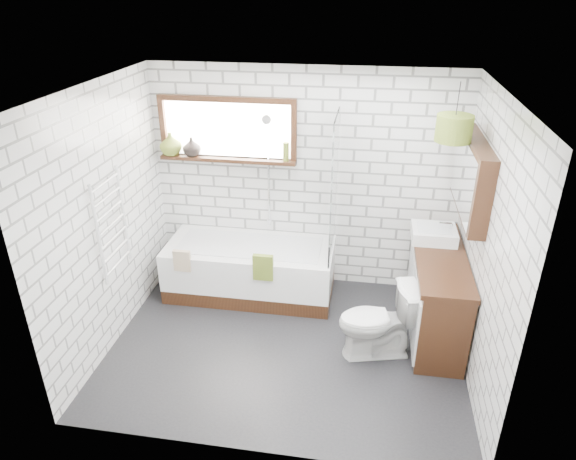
% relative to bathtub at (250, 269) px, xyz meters
% --- Properties ---
extents(floor, '(3.40, 2.60, 0.01)m').
position_rel_bathtub_xyz_m(floor, '(0.56, -0.89, -0.31)').
color(floor, black).
rests_on(floor, ground).
extents(ceiling, '(3.40, 2.60, 0.01)m').
position_rel_bathtub_xyz_m(ceiling, '(0.56, -0.89, 2.20)').
color(ceiling, white).
rests_on(ceiling, ground).
extents(wall_back, '(3.40, 0.01, 2.50)m').
position_rel_bathtub_xyz_m(wall_back, '(0.56, 0.42, 0.95)').
color(wall_back, white).
rests_on(wall_back, ground).
extents(wall_front, '(3.40, 0.01, 2.50)m').
position_rel_bathtub_xyz_m(wall_front, '(0.56, -2.19, 0.95)').
color(wall_front, white).
rests_on(wall_front, ground).
extents(wall_left, '(0.01, 2.60, 2.50)m').
position_rel_bathtub_xyz_m(wall_left, '(-1.15, -0.89, 0.95)').
color(wall_left, white).
rests_on(wall_left, ground).
extents(wall_right, '(0.01, 2.60, 2.50)m').
position_rel_bathtub_xyz_m(wall_right, '(2.26, -0.89, 0.95)').
color(wall_right, white).
rests_on(wall_right, ground).
extents(window, '(1.52, 0.16, 0.68)m').
position_rel_bathtub_xyz_m(window, '(-0.29, 0.37, 1.50)').
color(window, black).
rests_on(window, wall_back).
extents(towel_radiator, '(0.06, 0.52, 1.00)m').
position_rel_bathtub_xyz_m(towel_radiator, '(-1.10, -0.89, 0.90)').
color(towel_radiator, white).
rests_on(towel_radiator, wall_left).
extents(mirror_cabinet, '(0.16, 1.20, 0.70)m').
position_rel_bathtub_xyz_m(mirror_cabinet, '(2.18, -0.29, 1.35)').
color(mirror_cabinet, black).
rests_on(mirror_cabinet, wall_right).
extents(shower_riser, '(0.02, 0.02, 1.30)m').
position_rel_bathtub_xyz_m(shower_riser, '(0.16, 0.37, 1.05)').
color(shower_riser, silver).
rests_on(shower_riser, wall_back).
extents(bathtub, '(1.86, 0.82, 0.60)m').
position_rel_bathtub_xyz_m(bathtub, '(0.00, 0.00, 0.00)').
color(bathtub, white).
rests_on(bathtub, floor).
extents(shower_screen, '(0.02, 0.72, 1.50)m').
position_rel_bathtub_xyz_m(shower_screen, '(0.91, 0.00, 1.05)').
color(shower_screen, white).
rests_on(shower_screen, bathtub).
extents(towel_green, '(0.21, 0.06, 0.29)m').
position_rel_bathtub_xyz_m(towel_green, '(0.24, -0.41, 0.28)').
color(towel_green, '#586B20').
rests_on(towel_green, bathtub).
extents(towel_beige, '(0.18, 0.05, 0.24)m').
position_rel_bathtub_xyz_m(towel_beige, '(-0.64, -0.41, 0.28)').
color(towel_beige, tan).
rests_on(towel_beige, bathtub).
extents(vanity, '(0.49, 1.52, 0.87)m').
position_rel_bathtub_xyz_m(vanity, '(2.01, -0.37, 0.13)').
color(vanity, black).
rests_on(vanity, floor).
extents(basin, '(0.44, 0.39, 0.13)m').
position_rel_bathtub_xyz_m(basin, '(1.95, -0.05, 0.63)').
color(basin, white).
rests_on(basin, vanity).
extents(tap, '(0.03, 0.03, 0.14)m').
position_rel_bathtub_xyz_m(tap, '(2.11, -0.05, 0.69)').
color(tap, silver).
rests_on(tap, vanity).
extents(toilet, '(0.59, 0.82, 0.75)m').
position_rel_bathtub_xyz_m(toilet, '(1.43, -0.88, 0.07)').
color(toilet, white).
rests_on(toilet, floor).
extents(vase_olive, '(0.29, 0.29, 0.25)m').
position_rel_bathtub_xyz_m(vase_olive, '(-0.94, 0.34, 1.30)').
color(vase_olive, '#5F7022').
rests_on(vase_olive, window).
extents(vase_dark, '(0.21, 0.21, 0.21)m').
position_rel_bathtub_xyz_m(vase_dark, '(-0.70, 0.34, 1.28)').
color(vase_dark, black).
rests_on(vase_dark, window).
extents(bottle, '(0.07, 0.07, 0.20)m').
position_rel_bathtub_xyz_m(bottle, '(0.36, 0.34, 1.28)').
color(bottle, '#5F7022').
rests_on(bottle, window).
extents(pendant, '(0.32, 0.32, 0.23)m').
position_rel_bathtub_xyz_m(pendant, '(1.96, -0.32, 1.80)').
color(pendant, '#586B20').
rests_on(pendant, ceiling).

